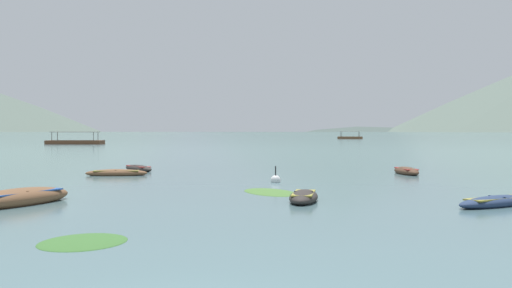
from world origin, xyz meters
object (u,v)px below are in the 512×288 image
object	(u,v)px
rowboat_0	(116,173)
rowboat_6	(497,202)
rowboat_3	(18,198)
ferry_2	(350,137)
rowboat_2	(138,168)
ferry_0	(75,142)
rowboat_1	(304,197)
rowboat_5	(406,171)
mooring_buoy	(276,180)

from	to	relation	value
rowboat_0	rowboat_6	distance (m)	21.17
rowboat_3	ferry_2	size ratio (longest dim) A/B	0.62
rowboat_2	ferry_0	distance (m)	76.74
rowboat_0	rowboat_2	xyz separation A→B (m)	(0.22, 4.18, 0.00)
ferry_2	rowboat_1	bearing A→B (deg)	-97.07
rowboat_1	rowboat_5	world-z (taller)	rowboat_5
rowboat_3	rowboat_5	size ratio (longest dim) A/B	1.42
rowboat_6	ferry_2	bearing A→B (deg)	85.36
rowboat_0	mooring_buoy	size ratio (longest dim) A/B	3.74
rowboat_5	rowboat_6	world-z (taller)	rowboat_5
rowboat_1	rowboat_6	size ratio (longest dim) A/B	0.86
rowboat_3	rowboat_5	world-z (taller)	rowboat_3
ferry_2	mooring_buoy	distance (m)	150.06
rowboat_2	ferry_2	world-z (taller)	ferry_2
rowboat_1	ferry_0	xyz separation A→B (m)	(-39.99, 86.53, 0.29)
rowboat_5	rowboat_6	xyz separation A→B (m)	(0.04, -14.68, -0.03)
rowboat_5	ferry_2	distance (m)	143.40
rowboat_2	rowboat_6	distance (m)	23.75
rowboat_3	rowboat_6	world-z (taller)	rowboat_3
rowboat_1	mooring_buoy	bearing A→B (deg)	98.26
rowboat_6	mooring_buoy	world-z (taller)	mooring_buoy
mooring_buoy	rowboat_0	bearing A→B (deg)	157.63
rowboat_2	rowboat_3	bearing A→B (deg)	-89.62
rowboat_1	rowboat_3	world-z (taller)	rowboat_3
rowboat_0	rowboat_1	distance (m)	15.59
rowboat_5	ferry_2	size ratio (longest dim) A/B	0.44
rowboat_0	mooring_buoy	bearing A→B (deg)	-22.37
rowboat_3	ferry_0	size ratio (longest dim) A/B	0.46
rowboat_0	rowboat_2	size ratio (longest dim) A/B	1.14
rowboat_3	rowboat_5	distance (m)	22.49
rowboat_5	ferry_0	size ratio (longest dim) A/B	0.32
ferry_2	rowboat_0	bearing A→B (deg)	-101.61
rowboat_2	ferry_2	xyz separation A→B (m)	(29.54, 140.68, 0.30)
rowboat_0	rowboat_1	world-z (taller)	rowboat_1
rowboat_5	mooring_buoy	xyz separation A→B (m)	(-7.72, -5.82, -0.06)
rowboat_5	ferry_0	distance (m)	86.46
rowboat_3	ferry_2	distance (m)	160.71
rowboat_2	rowboat_5	size ratio (longest dim) A/B	0.94
rowboat_0	rowboat_6	world-z (taller)	rowboat_0
rowboat_6	mooring_buoy	size ratio (longest dim) A/B	3.77
rowboat_6	ferry_0	world-z (taller)	ferry_0
rowboat_1	rowboat_6	xyz separation A→B (m)	(6.62, -1.00, -0.02)
rowboat_2	rowboat_0	bearing A→B (deg)	-93.02
rowboat_1	ferry_2	world-z (taller)	ferry_2
rowboat_2	mooring_buoy	size ratio (longest dim) A/B	3.28
rowboat_3	rowboat_6	bearing A→B (deg)	1.67
rowboat_0	rowboat_2	world-z (taller)	same
rowboat_2	ferry_0	bearing A→B (deg)	112.90
ferry_0	mooring_buoy	bearing A→B (deg)	-63.72
rowboat_5	ferry_0	bearing A→B (deg)	122.59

